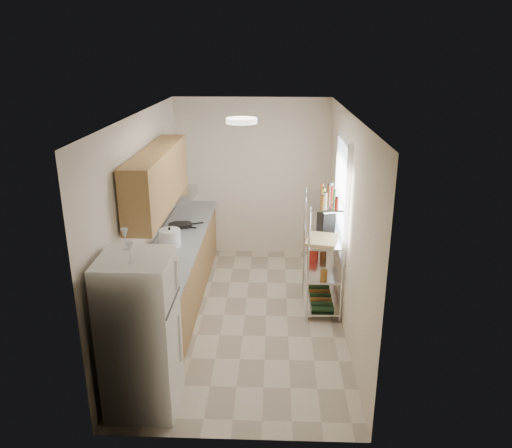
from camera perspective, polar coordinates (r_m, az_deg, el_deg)
The scene contains 16 objects.
room at distance 6.11m, azimuth -1.36°, elevation 0.24°, with size 2.52×4.42×2.62m.
counter_run at distance 6.95m, azimuth -8.71°, elevation -5.10°, with size 0.63×3.51×0.90m.
upper_cabinets at distance 6.22m, azimuth -11.14°, elevation 5.10°, with size 0.33×2.20×0.72m, color #9C7142.
range_hood at distance 7.07m, azimuth -9.06°, elevation 3.42°, with size 0.50×0.60×0.12m, color #B7BABC.
window at distance 6.42m, azimuth 9.81°, elevation 3.23°, with size 0.06×1.00×1.46m, color white.
bakers_rack at distance 6.48m, azimuth 7.72°, elevation -0.62°, with size 0.45×0.90×1.73m.
ceiling_dome at distance 5.53m, azimuth -1.66°, elevation 11.73°, with size 0.34×0.34×0.06m, color white.
refrigerator at distance 4.89m, azimuth -13.06°, elevation -12.22°, with size 0.65×0.65×1.57m, color white.
wine_glass_a at distance 4.68m, azimuth -14.74°, elevation -1.70°, with size 0.07×0.07×0.21m, color silver, non-canonical shape.
wine_glass_b at distance 4.40m, azimuth -14.19°, elevation -3.17°, with size 0.07×0.07×0.19m, color silver, non-canonical shape.
rice_cooker at distance 6.50m, azimuth -9.82°, elevation -1.58°, with size 0.28×0.28×0.22m, color white.
frying_pan_large at distance 7.21m, azimuth -8.94°, elevation -0.15°, with size 0.27×0.27×0.05m, color black.
frying_pan_small at distance 7.21m, azimuth -8.25°, elevation -0.10°, with size 0.23×0.23×0.05m, color black.
cutting_board at distance 6.36m, azimuth 7.56°, elevation -1.76°, with size 0.37×0.48×0.03m, color tan.
espresso_machine at distance 6.69m, azimuth 8.01°, elevation 0.48°, with size 0.17×0.25×0.30m, color black.
storage_bag at distance 6.95m, azimuth 6.63°, elevation -3.26°, with size 0.10×0.15×0.17m, color #A31E14.
Camera 1 is at (0.36, -5.76, 3.31)m, focal length 35.00 mm.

